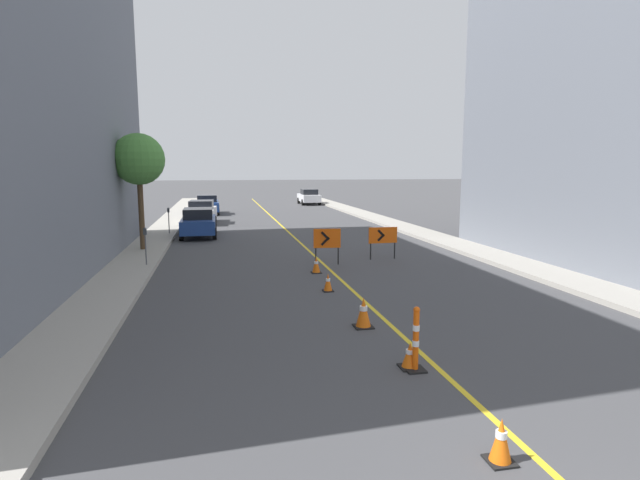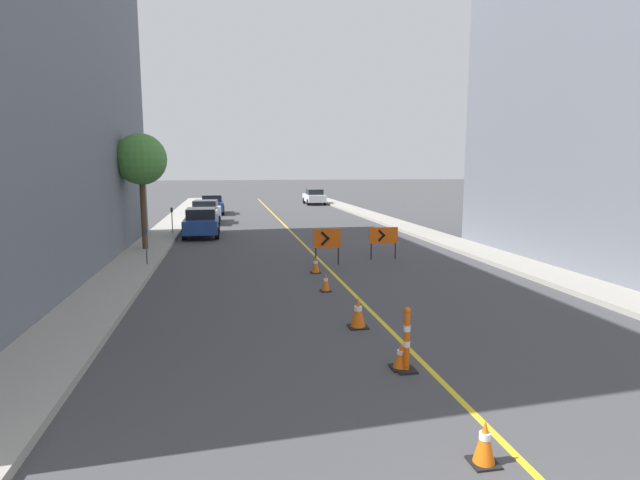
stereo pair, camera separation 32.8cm
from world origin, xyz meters
name	(u,v)px [view 2 (the right image)]	position (x,y,z in m)	size (l,w,h in m)	color
lane_stripe	(286,227)	(0.00, 29.70, 0.00)	(0.12, 59.40, 0.01)	gold
sidewalk_left	(169,228)	(-7.34, 29.70, 0.08)	(1.83, 59.40, 0.17)	#9E998E
sidewalk_right	(395,223)	(7.34, 29.70, 0.08)	(1.83, 59.40, 0.17)	#9E998E
traffic_cone_nearest	(485,442)	(-0.52, 3.34, 0.30)	(0.36, 0.36, 0.61)	black
traffic_cone_second	(401,356)	(-0.52, 6.50, 0.25)	(0.39, 0.39, 0.51)	black
traffic_cone_third	(358,313)	(-0.69, 9.06, 0.36)	(0.45, 0.45, 0.74)	black
traffic_cone_fourth	(326,282)	(-0.77, 12.67, 0.28)	(0.33, 0.33, 0.57)	black
traffic_cone_fifth	(316,265)	(-0.61, 15.41, 0.30)	(0.37, 0.37, 0.61)	black
delineator_post_front	(407,343)	(-0.47, 6.36, 0.55)	(0.37, 0.37, 1.25)	black
arrow_barricade_primary	(327,240)	(0.10, 16.81, 1.00)	(1.07, 0.16, 1.44)	#EF560C
arrow_barricade_secondary	(384,237)	(2.66, 17.58, 0.96)	(1.24, 0.10, 1.35)	#EF560C
parked_car_curb_near	(202,222)	(-5.15, 26.11, 0.80)	(1.93, 4.30, 1.59)	navy
parked_car_curb_mid	(206,212)	(-5.19, 32.86, 0.80)	(2.04, 4.40, 1.59)	silver
parked_car_curb_far	(212,204)	(-4.95, 39.80, 0.80)	(1.94, 4.34, 1.59)	navy
parked_car_opposite_side	(314,197)	(5.16, 48.79, 0.80)	(1.93, 4.30, 1.59)	silver
parking_meter_near_curb	(146,238)	(-6.78, 17.38, 1.17)	(0.12, 0.11, 1.42)	#4C4C51
parking_meter_far_curb	(172,215)	(-6.78, 26.62, 1.18)	(0.12, 0.11, 1.45)	#4C4C51
street_tree_left_near	(141,160)	(-7.44, 21.26, 4.14)	(2.27, 2.27, 5.15)	#4C3823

